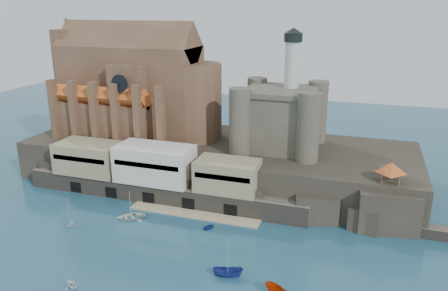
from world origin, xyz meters
The scene contains 12 objects.
ground centered at (0.00, 0.00, 0.00)m, with size 300.00×300.00×0.00m, color navy.
promontory centered at (-0.19, 39.37, 4.92)m, with size 100.00×36.00×10.00m.
quay centered at (-10.19, 23.07, 6.07)m, with size 70.00×12.00×13.05m.
church centered at (-24.13, 41.85, 22.13)m, with size 47.00×25.93×30.51m.
castle_keep centered at (16.08, 41.08, 18.31)m, with size 21.20×21.20×29.30m.
rock_outcrop centered at (42.00, 25.84, 4.02)m, with size 14.50×10.50×8.70m.
pavilion centered at (42.00, 26.00, 12.73)m, with size 6.40×6.40×5.40m.
boat_1 centered at (-7.40, -12.51, 0.00)m, with size 2.68×1.64×3.11m, color white.
boat_2 centered at (16.26, -1.64, 0.00)m, with size 1.98×2.03×5.26m, color navy.
boat_4 centered at (-20.85, 4.97, 0.00)m, with size 2.30×1.40×2.66m, color white.
boat_6 centered at (-10.33, 11.97, 0.00)m, with size 4.63×1.34×6.48m, color silver.
boat_7 centered at (7.32, 13.04, 0.00)m, with size 2.47×1.51×2.86m, color navy.
Camera 1 is at (36.00, -62.84, 44.42)m, focal length 35.00 mm.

